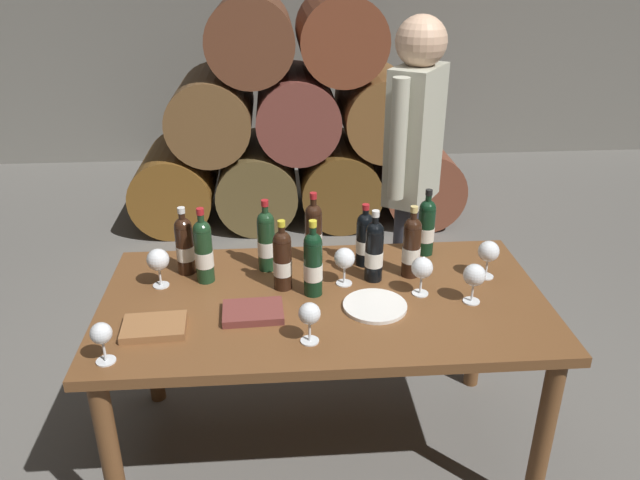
{
  "coord_description": "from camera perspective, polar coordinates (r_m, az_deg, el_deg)",
  "views": [
    {
      "loc": [
        -0.17,
        -2.06,
        1.99
      ],
      "look_at": [
        0.0,
        0.2,
        0.91
      ],
      "focal_mm": 34.98,
      "sensor_mm": 36.0,
      "label": 1
    }
  ],
  "objects": [
    {
      "name": "wine_bottle_9",
      "position": [
        2.36,
        -0.64,
        -2.12
      ],
      "size": [
        0.07,
        0.07,
        0.31
      ],
      "color": "black",
      "rests_on": "dining_table"
    },
    {
      "name": "wine_bottle_1",
      "position": [
        2.41,
        -3.46,
        -1.77
      ],
      "size": [
        0.07,
        0.07,
        0.29
      ],
      "color": "black",
      "rests_on": "dining_table"
    },
    {
      "name": "leather_ledger",
      "position": [
        2.3,
        -6.15,
        -6.57
      ],
      "size": [
        0.23,
        0.17,
        0.03
      ],
      "primitive_type": "cube",
      "rotation": [
        0.0,
        0.0,
        0.04
      ],
      "color": "brown",
      "rests_on": "dining_table"
    },
    {
      "name": "wine_glass_2",
      "position": [
        2.44,
        2.26,
        -1.76
      ],
      "size": [
        0.08,
        0.08,
        0.16
      ],
      "color": "white",
      "rests_on": "dining_table"
    },
    {
      "name": "sommelier_presenting",
      "position": [
        3.03,
        8.52,
        7.06
      ],
      "size": [
        0.33,
        0.43,
        1.72
      ],
      "color": "#383842",
      "rests_on": "ground_plane"
    },
    {
      "name": "wine_bottle_8",
      "position": [
        2.53,
        8.38,
        -0.57
      ],
      "size": [
        0.07,
        0.07,
        0.3
      ],
      "color": "black",
      "rests_on": "dining_table"
    },
    {
      "name": "tasting_notebook",
      "position": [
        2.28,
        -14.93,
        -7.71
      ],
      "size": [
        0.23,
        0.17,
        0.03
      ],
      "primitive_type": "cube",
      "rotation": [
        0.0,
        0.0,
        0.06
      ],
      "color": "#936038",
      "rests_on": "dining_table"
    },
    {
      "name": "dining_table",
      "position": [
        2.45,
        0.35,
        -7.12
      ],
      "size": [
        1.7,
        0.9,
        0.76
      ],
      "color": "brown",
      "rests_on": "ground_plane"
    },
    {
      "name": "cellar_back_wall",
      "position": [
        6.29,
        -2.87,
        20.13
      ],
      "size": [
        10.0,
        0.24,
        2.8
      ],
      "primitive_type": "cube",
      "color": "slate",
      "rests_on": "ground_plane"
    },
    {
      "name": "barrel_stack",
      "position": [
        4.83,
        -2.14,
        10.33
      ],
      "size": [
        2.49,
        0.9,
        1.69
      ],
      "color": "brown",
      "rests_on": "ground_plane"
    },
    {
      "name": "wine_glass_6",
      "position": [
        2.1,
        -0.97,
        -6.87
      ],
      "size": [
        0.08,
        0.08,
        0.15
      ],
      "color": "white",
      "rests_on": "dining_table"
    },
    {
      "name": "wine_bottle_0",
      "position": [
        2.5,
        -10.6,
        -0.94
      ],
      "size": [
        0.07,
        0.07,
        0.31
      ],
      "color": "#19381E",
      "rests_on": "dining_table"
    },
    {
      "name": "wine_bottle_6",
      "position": [
        2.6,
        4.12,
        0.14
      ],
      "size": [
        0.07,
        0.07,
        0.27
      ],
      "color": "black",
      "rests_on": "dining_table"
    },
    {
      "name": "wine_bottle_7",
      "position": [
        2.72,
        9.7,
        1.23
      ],
      "size": [
        0.07,
        0.07,
        0.3
      ],
      "color": "black",
      "rests_on": "dining_table"
    },
    {
      "name": "wine_glass_5",
      "position": [
        2.39,
        13.93,
        -3.22
      ],
      "size": [
        0.08,
        0.08,
        0.16
      ],
      "color": "white",
      "rests_on": "dining_table"
    },
    {
      "name": "wine_glass_0",
      "position": [
        2.12,
        -19.37,
        -8.2
      ],
      "size": [
        0.07,
        0.07,
        0.15
      ],
      "color": "white",
      "rests_on": "dining_table"
    },
    {
      "name": "wine_bottle_2",
      "position": [
        2.56,
        -4.94,
        0.0
      ],
      "size": [
        0.07,
        0.07,
        0.31
      ],
      "color": "#19381E",
      "rests_on": "dining_table"
    },
    {
      "name": "wine_glass_1",
      "position": [
        2.51,
        -14.6,
        -1.83
      ],
      "size": [
        0.09,
        0.09,
        0.16
      ],
      "color": "white",
      "rests_on": "dining_table"
    },
    {
      "name": "wine_bottle_5",
      "position": [
        2.58,
        -12.27,
        -0.43
      ],
      "size": [
        0.07,
        0.07,
        0.29
      ],
      "color": "black",
      "rests_on": "dining_table"
    },
    {
      "name": "wine_bottle_4",
      "position": [
        2.48,
        4.98,
        -0.95
      ],
      "size": [
        0.07,
        0.07,
        0.3
      ],
      "color": "black",
      "rests_on": "dining_table"
    },
    {
      "name": "ground_plane",
      "position": [
        2.87,
        0.31,
        -18.44
      ],
      "size": [
        14.0,
        14.0,
        0.0
      ],
      "primitive_type": "plane",
      "color": "#66635E"
    },
    {
      "name": "wine_glass_3",
      "position": [
        2.4,
        9.34,
        -2.66
      ],
      "size": [
        0.08,
        0.08,
        0.16
      ],
      "color": "white",
      "rests_on": "dining_table"
    },
    {
      "name": "wine_glass_4",
      "position": [
        2.58,
        15.16,
        -1.09
      ],
      "size": [
        0.09,
        0.09,
        0.16
      ],
      "color": "white",
      "rests_on": "dining_table"
    },
    {
      "name": "serving_plate",
      "position": [
        2.35,
        5.04,
        -6.03
      ],
      "size": [
        0.24,
        0.24,
        0.01
      ],
      "primitive_type": "cylinder",
      "color": "white",
      "rests_on": "dining_table"
    },
    {
      "name": "wine_bottle_3",
      "position": [
        2.61,
        -0.6,
        0.7
      ],
      "size": [
        0.07,
        0.07,
        0.31
      ],
      "color": "black",
      "rests_on": "dining_table"
    }
  ]
}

